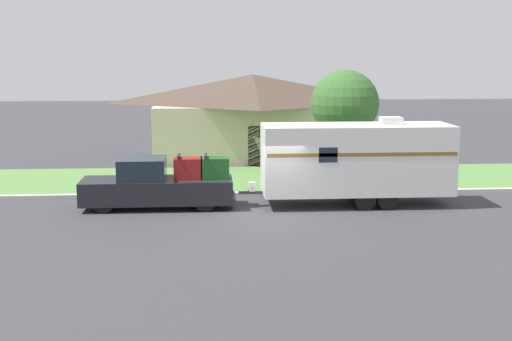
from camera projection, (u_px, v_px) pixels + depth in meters
ground_plane at (271, 216)px, 25.96m from camera, size 120.00×120.00×0.00m
curb_strip at (263, 193)px, 29.64m from camera, size 80.00×0.30×0.14m
lawn_strip at (257, 179)px, 33.24m from camera, size 80.00×7.00×0.03m
house_across_street at (253, 114)px, 40.19m from camera, size 11.74×7.77×4.61m
pickup_truck at (159, 185)px, 27.15m from camera, size 5.84×1.93×2.04m
travel_trailer at (357, 159)px, 27.53m from camera, size 8.21×2.32×3.42m
mailbox at (368, 166)px, 30.62m from camera, size 0.48×0.20×1.33m
tree_in_yard at (345, 104)px, 31.83m from camera, size 3.05×3.05×5.12m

